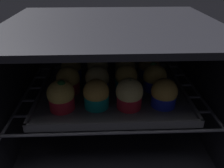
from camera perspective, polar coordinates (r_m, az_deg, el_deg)
The scene contains 15 objects.
oven_cavity at distance 71.76cm, azimuth -0.17°, elevation 1.88°, with size 59.00×47.00×37.00cm.
oven_rack at distance 69.69cm, azimuth -0.04°, elevation -2.19°, with size 54.80×42.00×0.80cm.
baking_tray at distance 68.09cm, azimuth -0.00°, elevation -1.95°, with size 43.39×34.55×2.20cm.
muffin_row0_col0 at distance 59.00cm, azimuth -13.02°, elevation -3.00°, with size 7.15×7.15×8.69cm.
muffin_row0_col1 at distance 58.67cm, azimuth -4.09°, elevation -2.69°, with size 6.91×6.91×7.97cm.
muffin_row0_col2 at distance 58.30cm, azimuth 4.51°, elevation -2.61°, with size 7.24×7.24×8.41cm.
muffin_row0_col3 at distance 60.69cm, azimuth 13.32°, elevation -2.43°, with size 7.05×7.05×7.84cm.
muffin_row1_col0 at distance 66.60cm, azimuth -11.24°, elevation 0.85°, with size 7.00×7.00×8.02cm.
muffin_row1_col1 at distance 66.09cm, azimuth -3.83°, elevation 1.06°, with size 7.20×7.20×7.92cm.
muffin_row1_col2 at distance 66.31cm, azimuth 3.66°, elevation 1.34°, with size 6.69×6.69×8.17cm.
muffin_row1_col3 at distance 67.96cm, azimuth 10.97°, elevation 1.51°, with size 7.09×7.09×8.42cm.
muffin_row2_col0 at distance 74.66cm, azimuth -10.48°, elevation 3.82°, with size 6.68×6.68×7.53cm.
muffin_row2_col1 at distance 73.74cm, azimuth -3.78°, elevation 4.22°, with size 6.95×6.95×7.95cm.
muffin_row2_col2 at distance 74.53cm, azimuth 3.42°, elevation 4.23°, with size 6.76×6.76×7.93cm.
muffin_row2_col3 at distance 75.87cm, azimuth 9.53°, elevation 4.37°, with size 6.96×6.96×7.60cm.
Camera 1 is at (-2.30, -37.70, 49.48)cm, focal length 35.35 mm.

